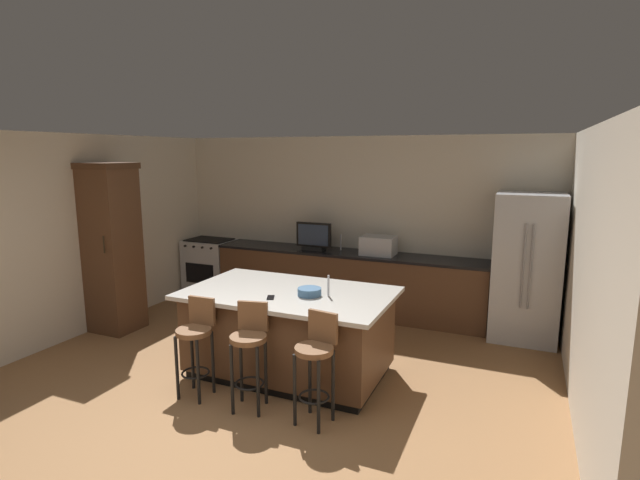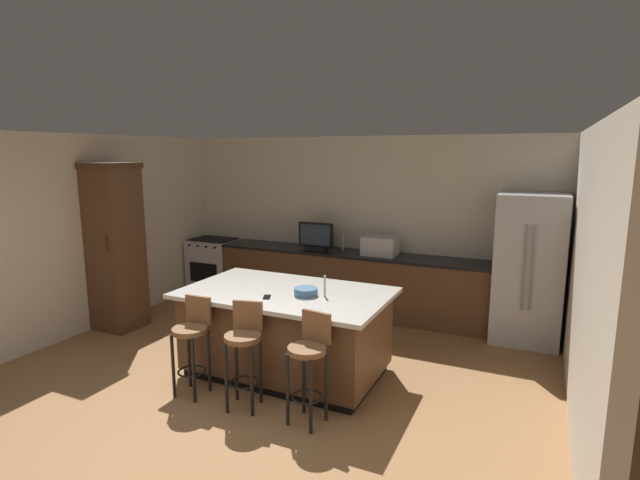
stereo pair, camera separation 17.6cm
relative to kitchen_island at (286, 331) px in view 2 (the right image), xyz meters
name	(u,v)px [view 2 (the right image)]	position (x,y,z in m)	size (l,w,h in m)	color
ground_plane	(168,455)	(-0.14, -1.71, -0.47)	(17.12, 17.12, 0.00)	#996B42
wall_back	(359,223)	(-0.14, 2.58, 0.84)	(6.33, 0.12, 2.61)	beige
wall_left	(105,230)	(-3.10, 0.44, 0.84)	(0.12, 4.68, 2.61)	beige
wall_right	(588,274)	(2.83, 0.44, 0.84)	(0.12, 4.68, 2.61)	beige
counter_back	(348,282)	(-0.15, 2.20, -0.01)	(4.11, 0.62, 0.92)	brown
kitchen_island	(286,331)	(0.00, 0.00, 0.00)	(2.19, 1.31, 0.92)	black
refrigerator	(529,269)	(2.31, 2.11, 0.47)	(0.81, 0.81, 1.88)	#B7BABF
range_oven	(214,266)	(-2.61, 2.19, 0.00)	(0.78, 0.63, 0.94)	#B7BABF
cabinet_tower	(115,244)	(-2.76, 0.28, 0.69)	(0.62, 0.59, 2.25)	brown
microwave	(380,246)	(0.33, 2.20, 0.58)	(0.48, 0.36, 0.27)	#B7BABF
tv_monitor	(316,237)	(-0.66, 2.14, 0.64)	(0.55, 0.16, 0.42)	black
sink_faucet_back	(343,242)	(-0.28, 2.30, 0.57)	(0.02, 0.02, 0.24)	#B2B2B7
sink_faucet_island	(325,286)	(0.46, 0.00, 0.56)	(0.02, 0.02, 0.22)	#B2B2B7
bar_stool_left	(192,337)	(-0.62, -0.79, 0.11)	(0.34, 0.34, 0.97)	brown
bar_stool_center	(244,346)	(-0.01, -0.79, 0.13)	(0.35, 0.37, 1.00)	brown
bar_stool_right	(309,358)	(0.66, -0.78, 0.13)	(0.34, 0.36, 0.99)	brown
fruit_bowl	(306,292)	(0.27, -0.06, 0.49)	(0.25, 0.25, 0.08)	#3F668C
cell_phone	(267,297)	(-0.06, -0.29, 0.46)	(0.07, 0.15, 0.01)	black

